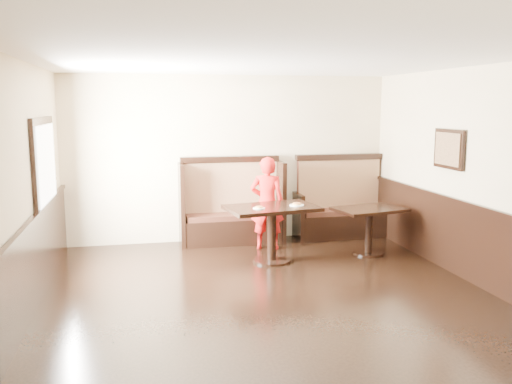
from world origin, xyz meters
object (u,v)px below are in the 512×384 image
object	(u,v)px
table_neighbor	(369,220)
child	(267,203)
table_main	(272,219)
booth_neighbor	(340,209)
booth_main	(232,211)

from	to	relation	value
table_neighbor	child	xyz separation A→B (m)	(-1.48, 0.64, 0.20)
table_main	child	distance (m)	0.75
booth_neighbor	child	bearing A→B (deg)	-159.53
booth_neighbor	table_neighbor	distance (m)	1.19
child	booth_main	bearing A→B (deg)	-29.68
booth_main	child	xyz separation A→B (m)	(0.49, -0.55, 0.22)
booth_main	child	bearing A→B (deg)	-48.41
table_neighbor	booth_neighbor	bearing A→B (deg)	79.10
table_main	booth_main	bearing A→B (deg)	96.91
table_main	table_neighbor	distance (m)	1.59
booth_main	table_main	xyz separation A→B (m)	(0.38, -1.29, 0.11)
table_main	table_neighbor	xyz separation A→B (m)	(1.58, 0.09, -0.09)
booth_neighbor	table_neighbor	xyz separation A→B (m)	(0.02, -1.19, 0.07)
booth_neighbor	child	xyz separation A→B (m)	(-1.46, -0.55, 0.27)
table_neighbor	child	world-z (taller)	child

